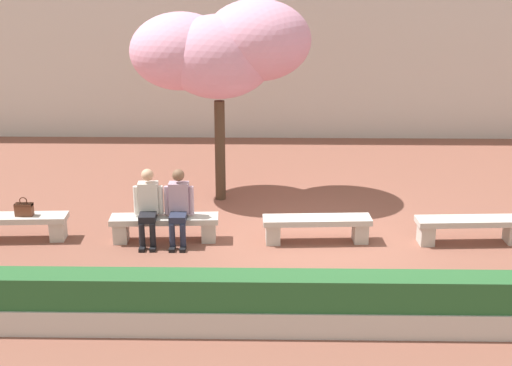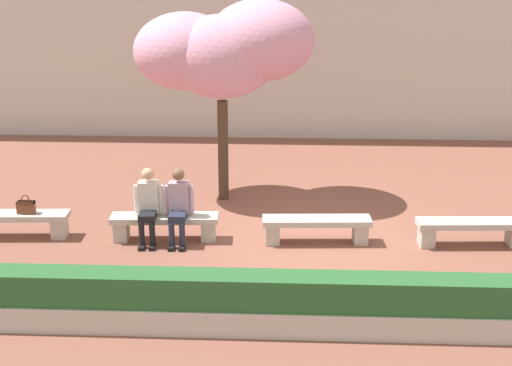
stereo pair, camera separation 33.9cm
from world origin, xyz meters
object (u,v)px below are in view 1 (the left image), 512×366
(person_seated_left, at_px, (148,204))
(handbag, at_px, (24,208))
(stone_bench_west_end, at_px, (13,223))
(stone_bench_near_east, at_px, (470,226))
(person_seated_right, at_px, (179,204))
(cherry_tree_main, at_px, (221,50))
(stone_bench_center, at_px, (317,225))
(stone_bench_near_west, at_px, (165,224))

(person_seated_left, bearing_deg, handbag, 178.52)
(stone_bench_west_end, bearing_deg, person_seated_left, -1.29)
(stone_bench_near_east, height_order, handbag, handbag)
(person_seated_right, height_order, cherry_tree_main, cherry_tree_main)
(person_seated_left, bearing_deg, cherry_tree_main, 65.32)
(stone_bench_center, xyz_separation_m, handbag, (-5.05, 0.00, 0.27))
(stone_bench_near_west, bearing_deg, person_seated_left, -168.32)
(stone_bench_near_west, distance_m, person_seated_right, 0.48)
(stone_bench_near_west, height_order, stone_bench_center, same)
(person_seated_left, height_order, person_seated_right, same)
(person_seated_left, relative_size, person_seated_right, 1.00)
(stone_bench_near_east, distance_m, person_seated_right, 5.01)
(person_seated_left, xyz_separation_m, handbag, (-2.16, 0.06, -0.12))
(handbag, height_order, cherry_tree_main, cherry_tree_main)
(stone_bench_west_end, bearing_deg, handbag, 0.60)
(stone_bench_west_end, distance_m, person_seated_right, 2.92)
(person_seated_left, bearing_deg, person_seated_right, -0.01)
(stone_bench_west_end, xyz_separation_m, cherry_tree_main, (3.49, 2.37, 2.69))
(stone_bench_center, height_order, handbag, handbag)
(stone_bench_west_end, xyz_separation_m, person_seated_right, (2.89, -0.05, 0.39))
(handbag, bearing_deg, stone_bench_center, -0.02)
(stone_bench_near_east, bearing_deg, stone_bench_near_west, 180.00)
(stone_bench_near_west, relative_size, cherry_tree_main, 0.47)
(stone_bench_west_end, distance_m, person_seated_left, 2.40)
(person_seated_left, height_order, handbag, person_seated_left)
(stone_bench_near_east, distance_m, handbag, 7.68)
(stone_bench_west_end, height_order, person_seated_left, person_seated_left)
(stone_bench_near_west, bearing_deg, stone_bench_near_east, 0.00)
(stone_bench_west_end, xyz_separation_m, stone_bench_near_east, (7.89, 0.00, 0.00))
(person_seated_right, bearing_deg, stone_bench_center, 1.30)
(stone_bench_near_east, height_order, cherry_tree_main, cherry_tree_main)
(person_seated_left, distance_m, handbag, 2.16)
(stone_bench_near_west, distance_m, stone_bench_near_east, 5.26)
(person_seated_left, bearing_deg, stone_bench_near_east, 0.55)
(stone_bench_center, height_order, cherry_tree_main, cherry_tree_main)
(person_seated_left, distance_m, person_seated_right, 0.52)
(stone_bench_west_end, bearing_deg, stone_bench_center, 0.00)
(stone_bench_west_end, height_order, cherry_tree_main, cherry_tree_main)
(stone_bench_west_end, xyz_separation_m, stone_bench_center, (5.26, 0.00, 0.00))
(stone_bench_west_end, distance_m, stone_bench_center, 5.26)
(stone_bench_center, xyz_separation_m, person_seated_right, (-2.37, -0.05, 0.39))
(handbag, relative_size, cherry_tree_main, 0.09)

